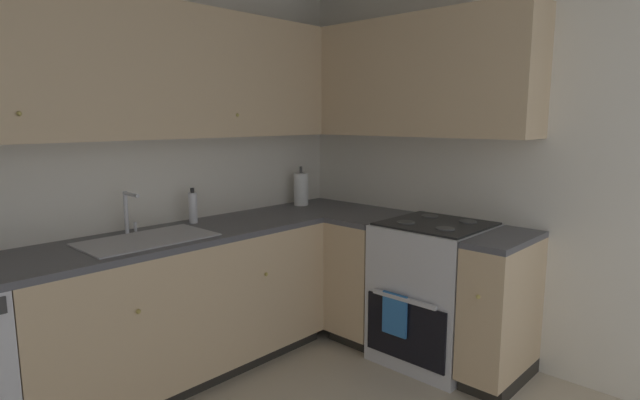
# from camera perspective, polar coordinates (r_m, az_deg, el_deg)

# --- Properties ---
(wall_back) EXTENTS (4.05, 0.05, 2.46)m
(wall_back) POSITION_cam_1_polar(r_m,az_deg,el_deg) (3.08, -26.50, 2.49)
(wall_back) COLOR silver
(wall_back) RESTS_ON ground_plane
(wall_right) EXTENTS (0.05, 3.10, 2.46)m
(wall_right) POSITION_cam_1_polar(r_m,az_deg,el_deg) (3.36, 19.31, 3.41)
(wall_right) COLOR silver
(wall_right) RESTS_ON ground_plane
(lower_cabinets_back) EXTENTS (1.86, 0.62, 0.85)m
(lower_cabinets_back) POSITION_cam_1_polar(r_m,az_deg,el_deg) (3.17, -15.58, -11.69)
(lower_cabinets_back) COLOR tan
(lower_cabinets_back) RESTS_ON ground_plane
(countertop_back) EXTENTS (3.06, 0.60, 0.03)m
(countertop_back) POSITION_cam_1_polar(r_m,az_deg,el_deg) (3.04, -15.94, -3.96)
(countertop_back) COLOR #4C4C51
(countertop_back) RESTS_ON lower_cabinets_back
(lower_cabinets_right) EXTENTS (0.62, 1.25, 0.85)m
(lower_cabinets_right) POSITION_cam_1_polar(r_m,az_deg,el_deg) (3.39, 11.27, -10.09)
(lower_cabinets_right) COLOR tan
(lower_cabinets_right) RESTS_ON ground_plane
(countertop_right) EXTENTS (0.60, 1.25, 0.03)m
(countertop_right) POSITION_cam_1_polar(r_m,az_deg,el_deg) (3.27, 11.48, -2.85)
(countertop_right) COLOR #4C4C51
(countertop_right) RESTS_ON lower_cabinets_right
(oven_range) EXTENTS (0.68, 0.62, 1.03)m
(oven_range) POSITION_cam_1_polar(r_m,az_deg,el_deg) (3.35, 12.76, -9.98)
(oven_range) COLOR silver
(oven_range) RESTS_ON ground_plane
(upper_cabinets_back) EXTENTS (2.74, 0.34, 0.75)m
(upper_cabinets_back) POSITION_cam_1_polar(r_m,az_deg,el_deg) (3.02, -20.83, 13.58)
(upper_cabinets_back) COLOR tan
(upper_cabinets_right) EXTENTS (0.32, 1.80, 0.75)m
(upper_cabinets_right) POSITION_cam_1_polar(r_m,az_deg,el_deg) (3.48, 9.23, 13.38)
(upper_cabinets_right) COLOR tan
(sink) EXTENTS (0.70, 0.40, 0.10)m
(sink) POSITION_cam_1_polar(r_m,az_deg,el_deg) (2.93, -18.87, -5.06)
(sink) COLOR #B7B7BC
(sink) RESTS_ON countertop_back
(faucet) EXTENTS (0.07, 0.16, 0.25)m
(faucet) POSITION_cam_1_polar(r_m,az_deg,el_deg) (3.07, -20.82, -0.97)
(faucet) COLOR silver
(faucet) RESTS_ON countertop_back
(soap_bottle) EXTENTS (0.05, 0.05, 0.22)m
(soap_bottle) POSITION_cam_1_polar(r_m,az_deg,el_deg) (3.29, -14.15, -0.81)
(soap_bottle) COLOR silver
(soap_bottle) RESTS_ON countertop_back
(paper_towel_roll) EXTENTS (0.11, 0.11, 0.31)m
(paper_towel_roll) POSITION_cam_1_polar(r_m,az_deg,el_deg) (3.85, -2.16, 1.25)
(paper_towel_roll) COLOR white
(paper_towel_roll) RESTS_ON countertop_back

